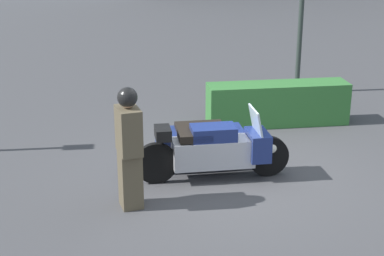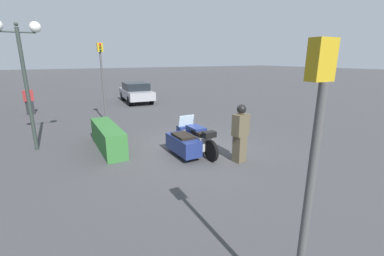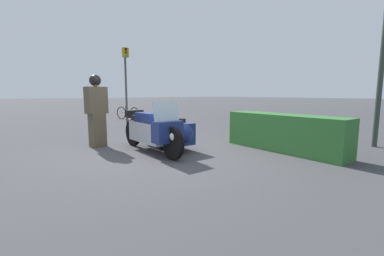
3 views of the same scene
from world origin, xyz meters
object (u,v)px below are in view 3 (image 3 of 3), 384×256
object	(u,v)px
officer_rider	(96,109)
bicycle_parked	(128,113)
hedge_bush_curbside	(284,133)
traffic_light_far	(126,74)
police_motorcycle	(162,131)

from	to	relation	value
officer_rider	bicycle_parked	distance (m)	7.08
hedge_bush_curbside	traffic_light_far	world-z (taller)	traffic_light_far
hedge_bush_curbside	bicycle_parked	bearing A→B (deg)	179.02
police_motorcycle	traffic_light_far	bearing A→B (deg)	163.70
officer_rider	traffic_light_far	size ratio (longest dim) A/B	0.55
police_motorcycle	officer_rider	distance (m)	1.81
traffic_light_far	police_motorcycle	bearing A→B (deg)	-13.38
hedge_bush_curbside	traffic_light_far	distance (m)	7.63
bicycle_parked	police_motorcycle	bearing A→B (deg)	-37.33
officer_rider	hedge_bush_curbside	distance (m)	4.60
bicycle_parked	traffic_light_far	bearing A→B (deg)	-43.50
police_motorcycle	officer_rider	bearing A→B (deg)	-143.37
police_motorcycle	traffic_light_far	xyz separation A→B (m)	(-5.63, 1.57, 1.70)
police_motorcycle	hedge_bush_curbside	distance (m)	2.86
traffic_light_far	bicycle_parked	xyz separation A→B (m)	(-1.90, 0.84, -1.85)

